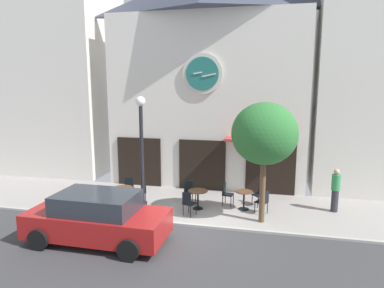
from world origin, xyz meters
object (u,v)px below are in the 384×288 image
at_px(cafe_table_center_left, 198,195).
at_px(cafe_chair_facing_wall, 260,193).
at_px(cafe_table_center, 123,192).
at_px(cafe_chair_curbside, 142,190).
at_px(cafe_table_center_right, 244,197).
at_px(street_lamp, 142,154).
at_px(cafe_chair_left_end, 226,192).
at_px(cafe_chair_outer, 188,202).
at_px(parked_car_red, 97,218).
at_px(cafe_chair_right_end, 129,186).
at_px(pedestrian_green, 335,190).
at_px(street_tree, 264,134).
at_px(cafe_chair_mid_row, 263,201).
at_px(cafe_chair_facing_street, 189,190).

bearing_deg(cafe_table_center_left, cafe_chair_facing_wall, 21.74).
relative_size(cafe_table_center, cafe_chair_curbside, 0.88).
relative_size(cafe_table_center, cafe_table_center_right, 1.09).
xyz_separation_m(street_lamp, cafe_chair_left_end, (3.03, 1.34, -1.69)).
bearing_deg(cafe_table_center_left, cafe_chair_outer, -104.47).
relative_size(cafe_chair_facing_wall, parked_car_red, 0.21).
relative_size(cafe_chair_right_end, cafe_chair_curbside, 1.00).
relative_size(cafe_table_center, cafe_chair_right_end, 0.88).
bearing_deg(cafe_chair_left_end, pedestrian_green, 2.94).
relative_size(street_lamp, cafe_chair_facing_wall, 4.86).
bearing_deg(street_tree, cafe_table_center, 175.33).
distance_m(cafe_chair_outer, pedestrian_green, 5.61).
bearing_deg(cafe_chair_left_end, cafe_chair_right_end, -178.68).
height_order(cafe_chair_outer, parked_car_red, parked_car_red).
relative_size(cafe_table_center, parked_car_red, 0.18).
xyz_separation_m(cafe_table_center, cafe_table_center_left, (2.99, 0.30, -0.02)).
bearing_deg(cafe_chair_left_end, cafe_table_center_left, -146.86).
distance_m(cafe_table_center_right, parked_car_red, 5.63).
bearing_deg(cafe_table_center_right, cafe_chair_curbside, -178.39).
height_order(cafe_chair_left_end, cafe_chair_curbside, same).
distance_m(street_lamp, cafe_chair_mid_row, 4.85).
bearing_deg(cafe_table_center_left, street_lamp, -161.37).
xyz_separation_m(cafe_table_center, cafe_chair_outer, (2.79, -0.48, -0.03)).
bearing_deg(cafe_chair_curbside, cafe_chair_facing_wall, 8.71).
height_order(cafe_table_center_left, pedestrian_green, pedestrian_green).
distance_m(street_tree, cafe_chair_curbside, 5.57).
bearing_deg(cafe_chair_outer, cafe_table_center_right, 29.52).
xyz_separation_m(street_lamp, cafe_table_center_left, (2.00, 0.68, -1.68)).
relative_size(cafe_chair_mid_row, cafe_chair_facing_street, 1.00).
distance_m(cafe_chair_facing_wall, cafe_chair_mid_row, 0.94).
height_order(cafe_table_center, cafe_chair_facing_wall, cafe_chair_facing_wall).
xyz_separation_m(street_tree, cafe_chair_mid_row, (0.04, 0.75, -2.61)).
bearing_deg(street_lamp, cafe_chair_left_end, 23.93).
xyz_separation_m(street_tree, cafe_table_center_left, (-2.45, 0.74, -2.59)).
xyz_separation_m(cafe_table_center_right, cafe_chair_facing_wall, (0.59, 0.61, 0.03)).
relative_size(cafe_table_center_left, parked_car_red, 0.18).
bearing_deg(parked_car_red, cafe_chair_facing_wall, 42.27).
bearing_deg(street_lamp, cafe_chair_facing_wall, 20.33).
distance_m(cafe_chair_facing_wall, cafe_chair_left_end, 1.35).
bearing_deg(cafe_table_center_right, cafe_chair_facing_wall, 45.68).
bearing_deg(street_lamp, cafe_table_center_left, 18.63).
bearing_deg(street_lamp, pedestrian_green, 12.27).
height_order(cafe_chair_curbside, cafe_chair_facing_street, same).
height_order(street_tree, cafe_chair_curbside, street_tree).
bearing_deg(cafe_chair_facing_wall, cafe_chair_mid_row, -81.03).
xyz_separation_m(cafe_chair_mid_row, pedestrian_green, (2.65, 0.88, 0.33)).
height_order(cafe_chair_facing_street, parked_car_red, parked_car_red).
relative_size(cafe_chair_mid_row, parked_car_red, 0.21).
height_order(cafe_table_center_left, cafe_chair_facing_wall, cafe_chair_facing_wall).
bearing_deg(cafe_chair_facing_street, cafe_chair_curbside, -166.65).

